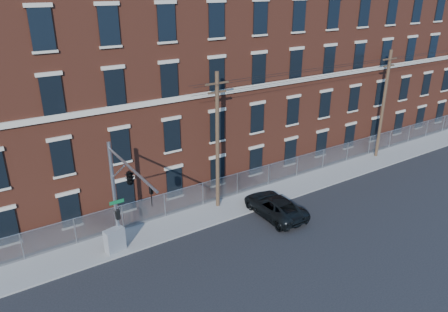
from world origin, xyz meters
The scene contains 10 objects.
ground centered at (0.00, 0.00, 0.00)m, with size 140.00×140.00×0.00m, color black.
sidewalk centered at (12.00, 5.00, 0.06)m, with size 65.00×3.00×0.12m, color gray.
mill_building centered at (12.00, 13.93, 8.15)m, with size 55.30×14.32×16.30m.
chain_link_fence centered at (12.00, 6.30, 1.06)m, with size 59.06×0.06×1.85m.
traffic_signal_mast centered at (-6.00, 2.18, 5.39)m, with size 0.90×6.75×7.00m.
utility_pole_near centered at (2.00, 5.60, 5.34)m, with size 1.80×0.28×10.00m.
utility_pole_mid centered at (20.00, 5.60, 5.34)m, with size 1.80×0.28×10.00m.
overhead_wires centered at (20.00, 5.60, 9.12)m, with size 40.00×0.62×0.62m.
pickup_truck centered at (4.76, 2.35, 0.74)m, with size 2.44×5.29×1.47m, color black.
utility_cabinet centered at (-6.38, 4.20, 0.88)m, with size 1.21×0.60×1.51m, color slate.
Camera 1 is at (-12.76, -17.90, 15.44)m, focal length 33.85 mm.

